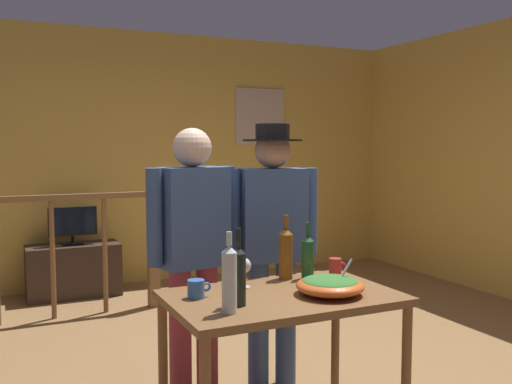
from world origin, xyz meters
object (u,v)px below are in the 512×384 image
object	(u,v)px
framed_picture	(260,117)
wine_bottle_dark	(238,275)
person_standing_left	(193,242)
wine_bottle_green	(308,256)
salad_bowl	(330,285)
tv_console	(74,270)
serving_table	(282,311)
mug_blue	(196,289)
mug_red	(336,268)
person_standing_right	(272,232)
wine_glass	(244,267)
flat_screen_tv	(73,222)
wine_bottle_clear	(229,278)
wine_bottle_amber	(286,252)
stair_railing	(51,241)

from	to	relation	value
framed_picture	wine_bottle_dark	distance (m)	4.34
person_standing_left	wine_bottle_green	bearing A→B (deg)	133.77
salad_bowl	tv_console	bearing A→B (deg)	102.82
serving_table	wine_bottle_green	xyz separation A→B (m)	(0.28, 0.23, 0.22)
wine_bottle_dark	mug_blue	world-z (taller)	wine_bottle_dark
mug_red	person_standing_right	bearing A→B (deg)	113.63
framed_picture	wine_glass	size ratio (longest dim) A/B	4.22
flat_screen_tv	person_standing_right	size ratio (longest dim) A/B	0.28
framed_picture	salad_bowl	world-z (taller)	framed_picture
salad_bowl	person_standing_left	xyz separation A→B (m)	(-0.47, 0.74, 0.13)
mug_blue	mug_red	bearing A→B (deg)	5.51
tv_console	mug_blue	world-z (taller)	mug_blue
wine_bottle_clear	person_standing_left	xyz separation A→B (m)	(0.11, 0.81, 0.03)
wine_bottle_clear	person_standing_left	world-z (taller)	person_standing_left
flat_screen_tv	wine_bottle_dark	world-z (taller)	wine_bottle_dark
serving_table	wine_bottle_green	bearing A→B (deg)	39.15
framed_picture	mug_red	bearing A→B (deg)	-108.79
wine_bottle_amber	wine_bottle_green	world-z (taller)	wine_bottle_amber
person_standing_right	tv_console	bearing A→B (deg)	-62.87
stair_railing	mug_red	size ratio (longest dim) A/B	25.51
wine_bottle_clear	mug_blue	size ratio (longest dim) A/B	3.06
wine_bottle_amber	wine_bottle_green	size ratio (longest dim) A/B	1.13
flat_screen_tv	serving_table	size ratio (longest dim) A/B	0.40
salad_bowl	wine_bottle_amber	distance (m)	0.41
salad_bowl	wine_bottle_green	size ratio (longest dim) A/B	1.07
stair_railing	mug_blue	bearing A→B (deg)	-80.28
framed_picture	wine_bottle_dark	xyz separation A→B (m)	(-1.92, -3.78, -0.93)
wine_bottle_amber	person_standing_right	xyz separation A→B (m)	(0.09, 0.35, 0.06)
stair_railing	wine_bottle_dark	distance (m)	2.85
wine_glass	person_standing_right	distance (m)	0.58
framed_picture	person_standing_right	bearing A→B (deg)	-114.19
tv_console	wine_bottle_dark	world-z (taller)	wine_bottle_dark
wine_glass	person_standing_right	size ratio (longest dim) A/B	0.10
serving_table	wine_bottle_green	distance (m)	0.43
wine_bottle_clear	person_standing_left	size ratio (longest dim) A/B	0.23
framed_picture	salad_bowl	distance (m)	4.18
wine_glass	person_standing_left	xyz separation A→B (m)	(-0.14, 0.43, 0.07)
person_standing_left	wine_bottle_clear	bearing A→B (deg)	72.37
flat_screen_tv	wine_bottle_dark	bearing A→B (deg)	-84.98
wine_bottle_clear	wine_glass	bearing A→B (deg)	57.45
serving_table	salad_bowl	world-z (taller)	salad_bowl
serving_table	wine_bottle_dark	xyz separation A→B (m)	(-0.28, -0.10, 0.24)
tv_console	wine_bottle_clear	distance (m)	3.65
person_standing_left	person_standing_right	size ratio (longest dim) A/B	0.98
mug_red	person_standing_right	world-z (taller)	person_standing_right
tv_console	mug_blue	distance (m)	3.33
salad_bowl	person_standing_right	bearing A→B (deg)	86.31
salad_bowl	mug_blue	world-z (taller)	salad_bowl
person_standing_right	wine_glass	bearing A→B (deg)	58.45
wine_bottle_dark	mug_red	size ratio (longest dim) A/B	3.37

